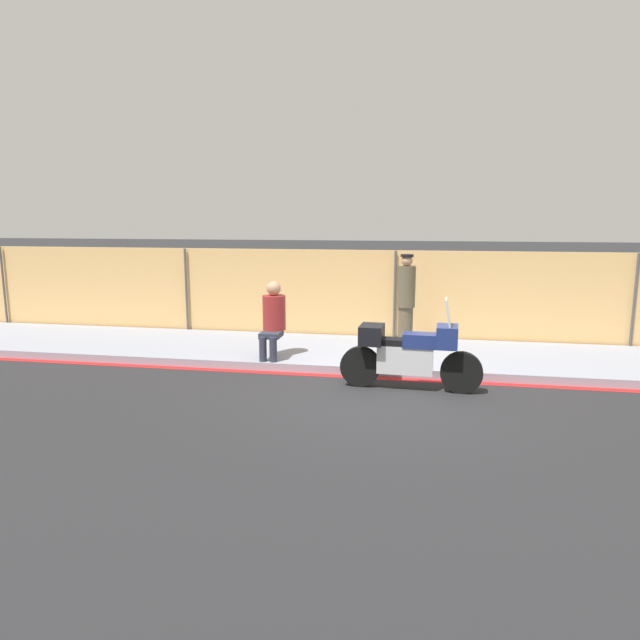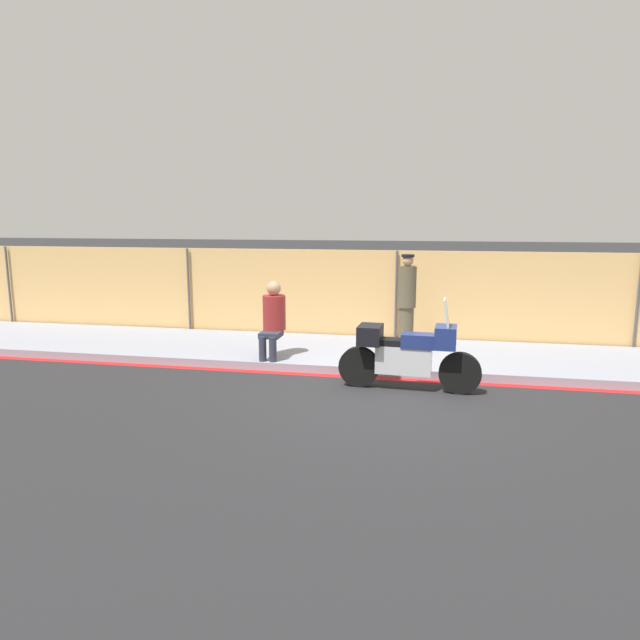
% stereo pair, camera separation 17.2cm
% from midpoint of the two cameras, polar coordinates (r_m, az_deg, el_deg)
% --- Properties ---
extents(ground_plane, '(120.00, 120.00, 0.00)m').
position_cam_midpoint_polar(ground_plane, '(8.89, 6.38, -7.36)').
color(ground_plane, '#262628').
extents(sidewalk, '(34.93, 2.67, 0.15)m').
position_cam_midpoint_polar(sidewalk, '(11.06, 7.46, -3.48)').
color(sidewalk, '#8E93A3').
rests_on(sidewalk, ground_plane).
extents(curb_paint_stripe, '(34.93, 0.18, 0.01)m').
position_cam_midpoint_polar(curb_paint_stripe, '(9.71, 6.84, -5.84)').
color(curb_paint_stripe, red).
rests_on(curb_paint_stripe, ground_plane).
extents(storefront_fence, '(33.18, 0.17, 1.99)m').
position_cam_midpoint_polar(storefront_fence, '(12.29, 8.04, 2.26)').
color(storefront_fence, '#E5B26B').
rests_on(storefront_fence, ground_plane).
extents(motorcycle, '(2.22, 0.56, 1.47)m').
position_cam_midpoint_polar(motorcycle, '(9.01, 9.28, -3.29)').
color(motorcycle, black).
rests_on(motorcycle, ground_plane).
extents(officer_standing, '(0.35, 0.35, 1.83)m').
position_cam_midpoint_polar(officer_standing, '(11.26, 9.10, 1.99)').
color(officer_standing, brown).
rests_on(officer_standing, sidewalk).
extents(person_seated_on_curb, '(0.42, 0.72, 1.39)m').
position_cam_midpoint_polar(person_seated_on_curb, '(10.43, -4.23, 0.45)').
color(person_seated_on_curb, '#2D3342').
rests_on(person_seated_on_curb, sidewalk).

